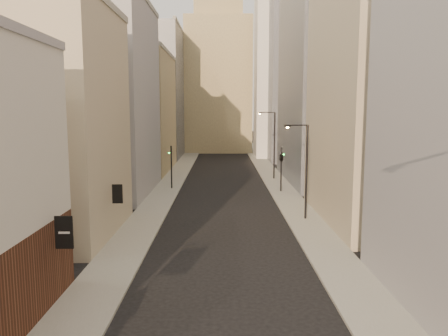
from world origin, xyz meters
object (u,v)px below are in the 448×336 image
clock_tower (219,70)px  traffic_light_left (171,160)px  streetlamp_far (273,141)px  traffic_light_right (281,157)px  streetlamp_mid (304,166)px  white_tower (277,58)px

clock_tower → traffic_light_left: 50.28m
streetlamp_far → traffic_light_left: streetlamp_far is taller
clock_tower → traffic_light_left: size_ratio=8.98×
clock_tower → traffic_light_right: clock_tower is taller
streetlamp_mid → traffic_light_left: (-12.42, 14.01, -1.12)m
streetlamp_mid → streetlamp_far: 21.17m
white_tower → clock_tower: bearing=128.2°
streetlamp_mid → traffic_light_left: size_ratio=1.57×
streetlamp_far → traffic_light_left: 14.30m
streetlamp_mid → white_tower: bearing=71.6°
clock_tower → white_tower: size_ratio=1.08×
white_tower → traffic_light_left: (-15.98, -33.95, -15.24)m
white_tower → traffic_light_left: white_tower is taller
traffic_light_left → traffic_light_right: (12.21, -1.79, 0.57)m
streetlamp_mid → traffic_light_left: 18.75m
clock_tower → streetlamp_mid: size_ratio=5.71×
white_tower → traffic_light_right: white_tower is taller
traffic_light_right → white_tower: bearing=-87.4°
streetlamp_mid → traffic_light_right: 12.23m
clock_tower → traffic_light_left: (-4.98, -47.95, -14.27)m
clock_tower → white_tower: clock_tower is taller
clock_tower → streetlamp_mid: 63.77m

